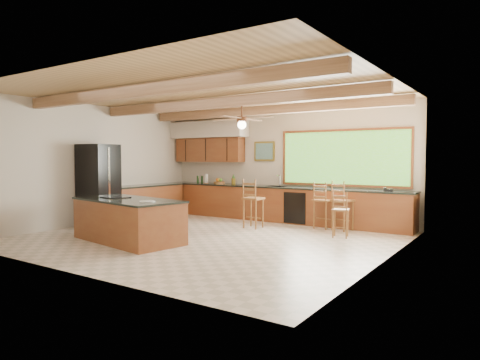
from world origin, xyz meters
The scene contains 9 objects.
ground centered at (0.00, 0.00, 0.00)m, with size 7.20×7.20×0.00m, color beige.
room_shell centered at (-0.17, 0.65, 2.21)m, with size 7.27×6.54×3.02m.
counter_run centered at (-0.82, 2.52, 0.46)m, with size 7.12×3.10×1.22m.
island centered at (-1.13, -1.16, 0.43)m, with size 2.59×1.53×0.87m.
refrigerator centered at (-3.22, -0.23, 1.00)m, with size 0.85×0.83×2.00m.
bar_stool_a centered at (0.10, 1.54, 0.69)m, with size 0.43×0.43×1.17m.
bar_stool_b centered at (2.26, 1.55, 0.57)m, with size 0.42×0.42×0.96m.
bar_stool_c centered at (1.52, 2.39, 0.66)m, with size 0.44×0.44×1.11m.
bar_stool_d centered at (1.99, 2.39, 0.68)m, with size 0.51×0.51×1.15m.
Camera 1 is at (5.45, -6.98, 1.67)m, focal length 32.00 mm.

